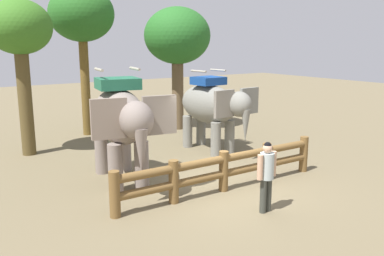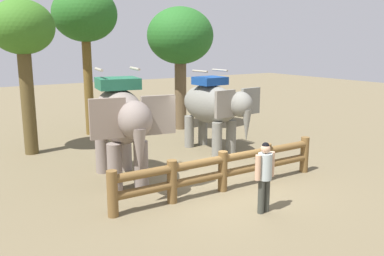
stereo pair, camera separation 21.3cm
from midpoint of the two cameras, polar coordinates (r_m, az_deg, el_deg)
ground_plane at (r=10.87m, az=3.30°, el=-8.42°), size 60.00×60.00×0.00m
log_fence at (r=10.57m, az=3.83°, el=-5.59°), size 6.20×0.28×1.05m
elephant_near_left at (r=11.06m, az=-10.35°, el=1.12°), size 2.15×3.68×3.10m
elephant_center at (r=14.19m, az=2.39°, el=3.04°), size 1.89×3.32×2.84m
tourist_woman_in_black at (r=9.29m, az=9.66°, el=-6.03°), size 0.57×0.34×1.62m
tree_far_left at (r=14.70m, az=-23.20°, el=11.97°), size 2.09×2.09×5.13m
tree_back_center at (r=17.85m, az=-2.40°, el=12.37°), size 2.82×2.82×5.23m
tree_far_right at (r=17.26m, az=-15.41°, el=14.69°), size 2.55×2.55×5.93m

